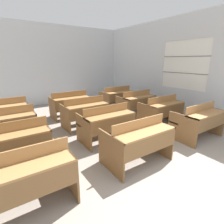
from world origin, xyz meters
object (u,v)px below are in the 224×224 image
bench_front_right (199,120)px  bench_back_right (117,97)px  bench_back_left (4,113)px  bench_second_right (162,110)px  bench_third_center (85,111)px  bench_back_center (70,103)px  bench_front_left (23,177)px  bench_second_center (107,122)px  bench_front_center (138,140)px  bench_third_right (137,102)px  bench_third_left (7,124)px  bench_second_left (13,143)px

bench_front_right → bench_back_right: bearing=90.1°
bench_back_left → bench_back_right: (3.78, -0.01, 0.00)m
bench_second_right → bench_third_center: (-1.89, 1.08, 0.00)m
bench_back_center → bench_front_left: bearing=-119.7°
bench_back_center → bench_second_center: bearing=-89.2°
bench_front_center → bench_back_center: size_ratio=1.00×
bench_back_center → bench_front_center: bearing=-90.0°
bench_third_right → bench_front_left: bearing=-150.1°
bench_front_center → bench_third_left: 2.90m
bench_third_right → bench_back_right: bearing=90.2°
bench_third_right → bench_back_right: size_ratio=1.00×
bench_back_center → bench_second_right: bearing=-49.2°
bench_front_right → bench_third_right: (-0.00, 2.19, 0.00)m
bench_back_right → bench_back_center: bearing=-180.0°
bench_third_center → bench_front_right: bearing=-48.7°
bench_second_right → bench_third_center: size_ratio=1.00×
bench_front_left → bench_third_right: same height
bench_third_left → bench_third_center: same height
bench_second_right → bench_back_left: same height
bench_front_left → bench_third_center: 2.85m
bench_front_left → bench_third_left: same height
bench_third_center → bench_back_left: same height
bench_third_center → bench_third_right: bearing=0.2°
bench_front_right → bench_third_right: size_ratio=1.00×
bench_front_center → bench_front_right: size_ratio=1.00×
bench_third_center → bench_back_left: (-1.87, 1.12, 0.00)m
bench_third_right → bench_second_right: bearing=-90.9°
bench_back_left → bench_back_right: same height
bench_front_center → bench_third_right: bearing=48.8°
bench_front_right → bench_front_left: bearing=179.7°
bench_third_right → bench_back_center: same height
bench_front_left → bench_second_left: 1.09m
bench_back_center → bench_front_right: bearing=-59.8°
bench_second_right → bench_front_right: bearing=-88.9°
bench_second_right → bench_back_left: size_ratio=1.00×
bench_third_left → bench_back_left: same height
bench_second_right → bench_back_center: 2.90m
bench_front_center → bench_second_center: 1.10m
bench_front_right → bench_third_left: bearing=149.7°
bench_front_right → bench_back_center: 3.80m
bench_back_left → bench_second_left: bearing=-89.8°
bench_front_right → bench_back_center: (-1.91, 3.29, 0.00)m
bench_back_left → bench_front_center: bearing=-60.4°
bench_back_right → bench_back_left: bearing=179.9°
bench_third_center → bench_back_center: (-0.00, 1.11, 0.00)m
bench_third_left → bench_front_right: bearing=-30.3°
bench_second_right → bench_third_right: size_ratio=1.00×
bench_front_center → bench_second_center: bearing=88.4°
bench_second_center → bench_back_right: size_ratio=1.00×
bench_second_right → bench_third_center: same height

